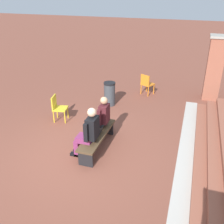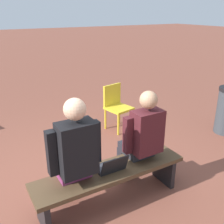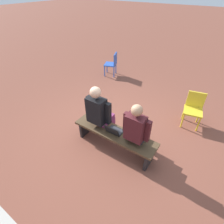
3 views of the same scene
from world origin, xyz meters
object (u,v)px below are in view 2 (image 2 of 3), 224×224
at_px(bench, 111,176).
at_px(laptop, 111,166).
at_px(person_adult, 73,154).
at_px(plastic_chair_near_bench_left, 116,104).
at_px(person_student, 141,138).

xyz_separation_m(bench, laptop, (0.00, 0.01, 0.15)).
height_order(person_adult, plastic_chair_near_bench_left, person_adult).
height_order(bench, person_student, person_student).
bearing_deg(person_adult, bench, 170.33).
relative_size(person_adult, laptop, 4.31).
height_order(person_student, laptop, person_student).
distance_m(person_adult, laptop, 0.47).
height_order(bench, plastic_chair_near_bench_left, plastic_chair_near_bench_left).
bearing_deg(laptop, bench, -105.55).
xyz_separation_m(laptop, plastic_chair_near_bench_left, (-1.13, -1.78, -0.02)).
bearing_deg(plastic_chair_near_bench_left, bench, 57.40).
xyz_separation_m(person_student, laptop, (0.46, 0.08, -0.21)).
relative_size(person_student, person_adult, 0.95).
height_order(laptop, plastic_chair_near_bench_left, plastic_chair_near_bench_left).
height_order(person_student, plastic_chair_near_bench_left, person_student).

